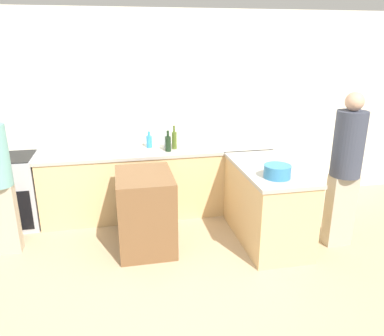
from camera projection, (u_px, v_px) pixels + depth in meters
ground_plane at (179, 287)px, 3.68m from camera, size 14.00×14.00×0.00m
wall_back at (153, 113)px, 5.18m from camera, size 8.00×0.06×2.70m
counter_back at (158, 181)px, 5.15m from camera, size 3.07×0.65×0.92m
counter_peninsula at (266, 203)px, 4.46m from camera, size 0.69×1.37×0.92m
range_oven at (13, 192)px, 4.79m from camera, size 0.64×0.63×0.93m
island_table at (145, 211)px, 4.28m from camera, size 0.63×0.81×0.89m
mixing_bowl at (277, 171)px, 3.96m from camera, size 0.29×0.29×0.14m
hot_sauce_bottle at (174, 140)px, 5.12m from camera, size 0.06×0.06×0.23m
wine_bottle_dark at (168, 143)px, 4.89m from camera, size 0.08×0.08×0.28m
olive_oil_bottle at (174, 140)px, 5.00m from camera, size 0.07×0.07×0.32m
vinegar_bottle_clear at (166, 141)px, 5.06m from camera, size 0.07×0.07×0.23m
dish_soap_bottle at (149, 141)px, 5.07m from camera, size 0.08×0.08×0.22m
person_at_peninsula at (346, 166)px, 4.17m from camera, size 0.33×0.33×1.79m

